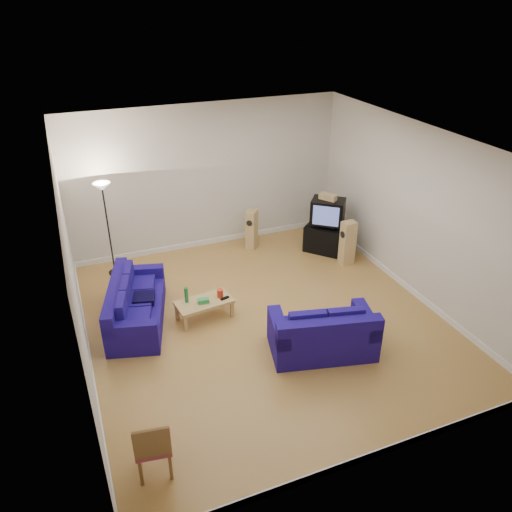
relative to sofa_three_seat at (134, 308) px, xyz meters
name	(u,v)px	position (x,y,z in m)	size (l,w,h in m)	color
room	(265,243)	(2.14, -0.82, 1.26)	(6.01, 6.51, 3.21)	olive
sofa_three_seat	(134,308)	(0.00, 0.00, 0.00)	(1.36, 2.16, 0.77)	#170B63
sofa_loveseat	(323,336)	(2.67, -1.98, 0.03)	(1.82, 1.28, 0.82)	#170B63
coffee_table	(204,304)	(1.17, -0.36, 0.02)	(1.04, 0.61, 0.36)	tan
bottle	(186,295)	(0.89, -0.27, 0.22)	(0.07, 0.07, 0.29)	#197233
tissue_box	(203,301)	(1.15, -0.41, 0.11)	(0.20, 0.11, 0.08)	green
red_canister	(220,293)	(1.48, -0.34, 0.15)	(0.11, 0.11, 0.15)	red
remote	(225,298)	(1.54, -0.43, 0.08)	(0.17, 0.05, 0.02)	black
tv_stand	(328,239)	(4.47, 1.08, 0.01)	(0.97, 0.54, 0.60)	black
av_receiver	(330,225)	(4.51, 1.10, 0.35)	(0.39, 0.31, 0.09)	black
television	(328,211)	(4.44, 1.13, 0.67)	(0.86, 0.83, 0.54)	black
centre_speaker	(328,197)	(4.43, 1.14, 1.00)	(0.37, 0.15, 0.13)	tan
speaker_left	(252,229)	(2.96, 1.88, 0.17)	(0.34, 0.34, 0.91)	tan
speaker_right	(348,243)	(4.57, 0.44, 0.20)	(0.31, 0.24, 0.97)	tan
floor_lamp	(104,200)	(-0.09, 1.88, 1.34)	(0.34, 0.34, 1.97)	black
dining_chair	(153,446)	(-0.32, -3.28, 0.21)	(0.48, 0.48, 0.89)	brown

